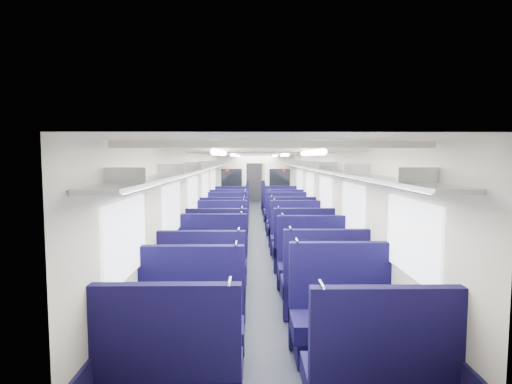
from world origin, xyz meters
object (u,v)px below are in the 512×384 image
(seat_21, at_px, (277,205))
(seat_11, at_px, (297,240))
(seat_8, at_px, (217,252))
(seat_2, at_px, (190,328))
(seat_9, at_px, (303,251))
(seat_7, at_px, (313,269))
(seat_14, at_px, (227,223))
(seat_10, at_px, (221,239))
(seat_23, at_px, (275,202))
(seat_4, at_px, (203,291))
(seat_20, at_px, (234,205))
(seat_0, at_px, (171,381))
(seat_22, at_px, (235,201))
(seat_19, at_px, (281,212))
(end_door, at_px, (254,182))
(seat_17, at_px, (284,217))
(seat_15, at_px, (287,223))
(bulkhead, at_px, (256,184))
(seat_12, at_px, (224,231))
(seat_5, at_px, (324,288))
(seat_13, at_px, (291,231))
(seat_6, at_px, (212,266))
(seat_18, at_px, (231,212))
(seat_3, at_px, (342,321))
(seat_16, at_px, (229,217))

(seat_21, bearing_deg, seat_11, -90.00)
(seat_8, relative_size, seat_21, 1.00)
(seat_2, bearing_deg, seat_9, 65.13)
(seat_2, bearing_deg, seat_7, 53.87)
(seat_11, relative_size, seat_14, 1.00)
(seat_9, xyz_separation_m, seat_11, (0.00, 1.07, 0.00))
(seat_10, bearing_deg, seat_23, 77.88)
(seat_4, xyz_separation_m, seat_20, (0.00, 10.19, 0.00))
(seat_0, height_order, seat_22, same)
(seat_8, height_order, seat_19, same)
(end_door, xyz_separation_m, seat_17, (0.83, -7.99, -0.60))
(seat_23, bearing_deg, seat_15, -90.00)
(end_door, xyz_separation_m, seat_19, (0.83, -6.78, -0.60))
(end_door, bearing_deg, bulkhead, -90.00)
(seat_12, bearing_deg, seat_21, 73.71)
(seat_7, relative_size, seat_21, 1.00)
(seat_5, distance_m, seat_13, 4.50)
(seat_23, bearing_deg, seat_6, -99.47)
(seat_6, height_order, seat_11, same)
(seat_0, bearing_deg, seat_6, 90.00)
(seat_8, height_order, seat_17, same)
(bulkhead, distance_m, seat_0, 11.79)
(seat_9, xyz_separation_m, seat_10, (-1.66, 1.14, 0.00))
(seat_18, height_order, seat_19, same)
(seat_11, bearing_deg, seat_18, 109.96)
(bulkhead, height_order, seat_9, bulkhead)
(end_door, distance_m, seat_12, 10.47)
(bulkhead, relative_size, seat_11, 2.18)
(seat_3, xyz_separation_m, seat_10, (-1.66, 4.56, 0.00))
(seat_7, distance_m, seat_18, 7.15)
(seat_4, distance_m, seat_8, 2.33)
(seat_9, bearing_deg, seat_0, -109.80)
(seat_6, xyz_separation_m, seat_17, (1.66, 5.65, 0.00))
(seat_20, bearing_deg, seat_0, -90.00)
(seat_13, distance_m, seat_15, 1.11)
(seat_7, bearing_deg, seat_8, 142.56)
(bulkhead, relative_size, seat_12, 2.18)
(seat_0, height_order, seat_11, same)
(seat_5, xyz_separation_m, seat_14, (-1.66, 5.62, 0.00))
(seat_18, bearing_deg, bulkhead, 60.65)
(seat_20, bearing_deg, seat_11, -76.18)
(seat_15, bearing_deg, seat_16, 144.74)
(seat_6, height_order, seat_20, same)
(seat_0, bearing_deg, bulkhead, 85.95)
(seat_4, xyz_separation_m, seat_13, (1.66, 4.59, 0.00))
(seat_6, bearing_deg, seat_5, -35.76)
(bulkhead, xyz_separation_m, seat_16, (-0.83, -2.61, -0.84))
(seat_18, bearing_deg, seat_16, -90.00)
(end_door, xyz_separation_m, seat_0, (-0.83, -17.16, -0.60))
(seat_17, bearing_deg, seat_19, 90.00)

